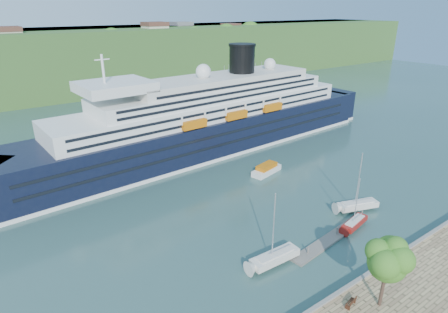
% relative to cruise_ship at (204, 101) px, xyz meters
% --- Properties ---
extents(ground, '(400.00, 400.00, 0.00)m').
position_rel_cruise_ship_xyz_m(ground, '(-6.92, -50.91, -12.18)').
color(ground, '#2A4B47').
rests_on(ground, ground).
extents(far_hillside, '(400.00, 50.00, 24.00)m').
position_rel_cruise_ship_xyz_m(far_hillside, '(-6.92, 94.09, -0.18)').
color(far_hillside, '#305A24').
rests_on(far_hillside, ground).
extents(quay_coping, '(220.00, 0.50, 0.30)m').
position_rel_cruise_ship_xyz_m(quay_coping, '(-6.92, -51.11, -11.03)').
color(quay_coping, slate).
rests_on(quay_coping, promenade).
extents(cruise_ship, '(109.15, 21.11, 24.37)m').
position_rel_cruise_ship_xyz_m(cruise_ship, '(0.00, 0.00, 0.00)').
color(cruise_ship, black).
rests_on(cruise_ship, ground).
extents(park_bench, '(1.87, 1.07, 1.13)m').
position_rel_cruise_ship_xyz_m(park_bench, '(-15.00, -53.10, -10.62)').
color(park_bench, '#4B2715').
rests_on(park_bench, promenade).
extents(promenade_tree, '(5.67, 5.67, 9.38)m').
position_rel_cruise_ship_xyz_m(promenade_tree, '(-12.18, -54.92, -6.49)').
color(promenade_tree, '#2F5F19').
rests_on(promenade_tree, promenade).
extents(floating_pontoon, '(16.58, 3.82, 0.37)m').
position_rel_cruise_ship_xyz_m(floating_pontoon, '(-5.46, -42.47, -12.00)').
color(floating_pontoon, slate).
rests_on(floating_pontoon, ground).
extents(sailboat_white_near, '(8.09, 2.50, 10.36)m').
position_rel_cruise_ship_xyz_m(sailboat_white_near, '(-15.89, -41.70, -7.00)').
color(sailboat_white_near, silver).
rests_on(sailboat_white_near, ground).
extents(sailboat_red, '(6.65, 2.95, 8.30)m').
position_rel_cruise_ship_xyz_m(sailboat_red, '(0.44, -42.41, -8.03)').
color(sailboat_red, maroon).
rests_on(sailboat_red, ground).
extents(sailboat_white_far, '(8.09, 4.59, 10.09)m').
position_rel_cruise_ship_xyz_m(sailboat_white_far, '(5.39, -39.37, -7.14)').
color(sailboat_white_far, silver).
rests_on(sailboat_white_far, ground).
extents(tender_launch, '(7.80, 4.14, 2.05)m').
position_rel_cruise_ship_xyz_m(tender_launch, '(3.08, -18.80, -11.16)').
color(tender_launch, '#C3640B').
rests_on(tender_launch, ground).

